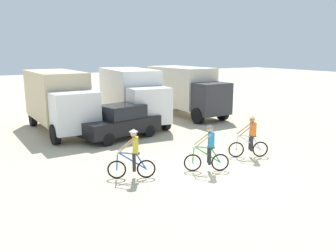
% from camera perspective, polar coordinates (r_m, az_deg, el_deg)
% --- Properties ---
extents(ground_plane, '(120.00, 120.00, 0.00)m').
position_cam_1_polar(ground_plane, '(13.42, 8.60, -7.49)').
color(ground_plane, beige).
extents(box_truck_tan_camper, '(2.68, 6.85, 3.35)m').
position_cam_1_polar(box_truck_tan_camper, '(20.44, -17.43, 4.34)').
color(box_truck_tan_camper, '#CCB78E').
rests_on(box_truck_tan_camper, ground).
extents(box_truck_white_box, '(2.86, 6.91, 3.35)m').
position_cam_1_polar(box_truck_white_box, '(21.88, -5.95, 5.33)').
color(box_truck_white_box, white).
rests_on(box_truck_white_box, ground).
extents(box_truck_cream_rv, '(2.74, 6.87, 3.35)m').
position_cam_1_polar(box_truck_cream_rv, '(24.36, 2.90, 6.08)').
color(box_truck_cream_rv, beige).
rests_on(box_truck_cream_rv, ground).
extents(sedan_parked, '(4.50, 2.71, 1.76)m').
position_cam_1_polar(sedan_parked, '(18.18, -7.76, 0.69)').
color(sedan_parked, black).
rests_on(sedan_parked, ground).
extents(cyclist_orange_shirt, '(1.58, 0.85, 1.82)m').
position_cam_1_polar(cyclist_orange_shirt, '(12.47, -5.77, -4.85)').
color(cyclist_orange_shirt, black).
rests_on(cyclist_orange_shirt, ground).
extents(cyclist_cowboy_hat, '(1.56, 0.88, 1.82)m').
position_cam_1_polar(cyclist_cowboy_hat, '(13.22, 6.60, -3.87)').
color(cyclist_cowboy_hat, black).
rests_on(cyclist_cowboy_hat, ground).
extents(cyclist_near_camera, '(1.58, 0.86, 1.82)m').
position_cam_1_polar(cyclist_near_camera, '(15.26, 13.29, -1.92)').
color(cyclist_near_camera, black).
rests_on(cyclist_near_camera, ground).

